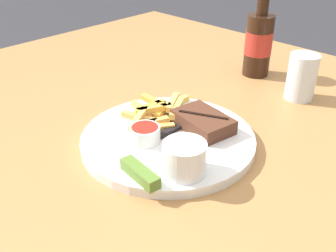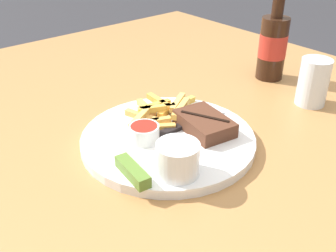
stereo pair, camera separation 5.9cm
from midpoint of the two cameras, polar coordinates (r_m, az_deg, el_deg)
name	(u,v)px [view 2 (the right image)]	position (r m, az deg, el deg)	size (l,w,h in m)	color
dining_table	(168,170)	(0.78, 2.17, -6.46)	(1.50, 1.37, 0.76)	#A87542
dinner_plate	(168,139)	(0.74, 2.27, -2.00)	(0.33, 0.33, 0.02)	white
steak_portion	(204,123)	(0.75, 7.53, 0.34)	(0.12, 0.09, 0.03)	#512D1E
fries_pile	(160,111)	(0.80, 0.92, 2.19)	(0.14, 0.19, 0.02)	#E9A052
coleslaw_cup	(178,157)	(0.62, 4.14, -4.62)	(0.07, 0.07, 0.05)	white
dipping_sauce_cup	(144,132)	(0.71, -1.12, -0.98)	(0.06, 0.06, 0.03)	silver
pickle_spear	(133,171)	(0.63, -2.48, -6.67)	(0.08, 0.03, 0.02)	#567A2D
fork_utensil	(139,118)	(0.79, -2.11, 1.15)	(0.13, 0.02, 0.00)	#B7B7BC
knife_utensil	(184,125)	(0.76, 4.57, 0.05)	(0.02, 0.17, 0.01)	#B7B7BC
beer_bottle	(273,44)	(1.04, 16.60, 11.29)	(0.07, 0.07, 0.25)	black
drinking_glass	(313,82)	(0.94, 22.06, 5.89)	(0.07, 0.07, 0.11)	silver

